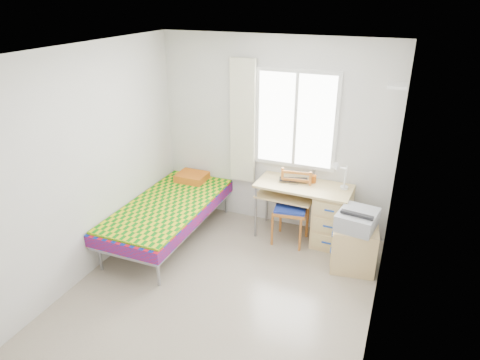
# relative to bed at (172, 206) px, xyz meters

# --- Properties ---
(floor) EXTENTS (3.50, 3.50, 0.00)m
(floor) POSITION_rel_bed_xyz_m (1.10, -0.84, -0.44)
(floor) COLOR #BCAD93
(floor) RESTS_ON ground
(ceiling) EXTENTS (3.50, 3.50, 0.00)m
(ceiling) POSITION_rel_bed_xyz_m (1.10, -0.84, 2.16)
(ceiling) COLOR white
(ceiling) RESTS_ON wall_back
(wall_back) EXTENTS (3.20, 0.00, 3.20)m
(wall_back) POSITION_rel_bed_xyz_m (1.10, 0.91, 0.86)
(wall_back) COLOR silver
(wall_back) RESTS_ON ground
(wall_left) EXTENTS (0.00, 3.50, 3.50)m
(wall_left) POSITION_rel_bed_xyz_m (-0.50, -0.84, 0.86)
(wall_left) COLOR silver
(wall_left) RESTS_ON ground
(wall_right) EXTENTS (0.00, 3.50, 3.50)m
(wall_right) POSITION_rel_bed_xyz_m (2.70, -0.84, 0.86)
(wall_right) COLOR silver
(wall_right) RESTS_ON ground
(window) EXTENTS (1.10, 0.04, 1.30)m
(window) POSITION_rel_bed_xyz_m (1.40, 0.89, 1.11)
(window) COLOR white
(window) RESTS_ON wall_back
(curtain) EXTENTS (0.35, 0.05, 1.70)m
(curtain) POSITION_rel_bed_xyz_m (0.68, 0.84, 1.01)
(curtain) COLOR beige
(curtain) RESTS_ON wall_back
(floating_shelf) EXTENTS (0.20, 0.32, 0.03)m
(floating_shelf) POSITION_rel_bed_xyz_m (2.59, 0.56, 1.71)
(floating_shelf) COLOR white
(floating_shelf) RESTS_ON wall_right
(bed) EXTENTS (1.00, 2.12, 0.92)m
(bed) POSITION_rel_bed_xyz_m (0.00, 0.00, 0.00)
(bed) COLOR #919299
(bed) RESTS_ON floor
(desk) EXTENTS (1.25, 0.60, 0.77)m
(desk) POSITION_rel_bed_xyz_m (1.95, 0.63, -0.03)
(desk) COLOR tan
(desk) RESTS_ON floor
(chair) EXTENTS (0.47, 0.47, 0.97)m
(chair) POSITION_rel_bed_xyz_m (1.52, 0.51, 0.10)
(chair) COLOR #AC5821
(chair) RESTS_ON floor
(cabinet) EXTENTS (0.57, 0.52, 0.56)m
(cabinet) POSITION_rel_bed_xyz_m (2.38, 0.17, -0.17)
(cabinet) COLOR #DBBD70
(cabinet) RESTS_ON floor
(printer) EXTENTS (0.48, 0.54, 0.21)m
(printer) POSITION_rel_bed_xyz_m (2.38, 0.18, 0.22)
(printer) COLOR gray
(printer) RESTS_ON cabinet
(laptop) EXTENTS (0.42, 0.33, 0.03)m
(laptop) POSITION_rel_bed_xyz_m (1.48, 0.64, 0.34)
(laptop) COLOR black
(laptop) RESTS_ON desk
(pen_cup) EXTENTS (0.10, 0.10, 0.10)m
(pen_cup) POSITION_rel_bed_xyz_m (1.71, 0.75, 0.38)
(pen_cup) COLOR orange
(pen_cup) RESTS_ON desk
(task_lamp) EXTENTS (0.22, 0.32, 0.41)m
(task_lamp) POSITION_rel_bed_xyz_m (2.07, 0.60, 0.58)
(task_lamp) COLOR white
(task_lamp) RESTS_ON desk
(book) EXTENTS (0.18, 0.25, 0.02)m
(book) POSITION_rel_bed_xyz_m (1.39, 0.60, 0.15)
(book) COLOR gray
(book) RESTS_ON desk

